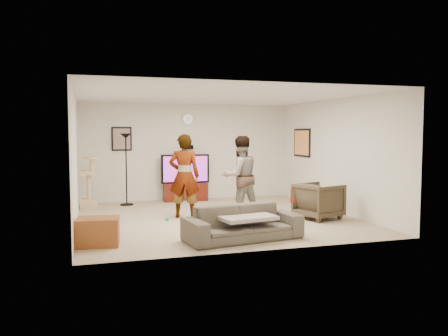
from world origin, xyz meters
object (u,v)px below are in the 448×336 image
object	(u,v)px
person_left	(184,176)
cat_tree	(89,182)
tv_stand	(185,192)
beer_bottle	(292,196)
tv	(185,169)
side_table	(98,232)
sofa	(243,223)
floor_lamp	(126,170)
person_right	(240,176)
armchair	(319,201)

from	to	relation	value
person_left	cat_tree	bearing A→B (deg)	-28.54
tv_stand	beer_bottle	distance (m)	4.62
tv	side_table	world-z (taller)	tv
sofa	tv	bearing A→B (deg)	81.46
cat_tree	person_left	size ratio (longest dim) A/B	0.70
floor_lamp	person_left	bearing A→B (deg)	-63.05
person_left	person_right	xyz separation A→B (m)	(1.15, -0.19, -0.02)
floor_lamp	sofa	bearing A→B (deg)	-70.01
person_left	side_table	xyz separation A→B (m)	(-1.78, -1.92, -0.65)
person_left	floor_lamp	bearing A→B (deg)	-47.23
cat_tree	tv_stand	bearing A→B (deg)	10.63
person_left	side_table	distance (m)	2.70
side_table	floor_lamp	bearing A→B (deg)	79.04
person_left	person_right	bearing A→B (deg)	-173.34
person_left	beer_bottle	bearing A→B (deg)	138.14
tv	floor_lamp	bearing A→B (deg)	-168.71
person_right	tv	bearing A→B (deg)	-83.93
cat_tree	person_right	xyz separation A→B (m)	(3.05, -2.04, 0.24)
cat_tree	person_left	world-z (taller)	person_left
beer_bottle	side_table	world-z (taller)	beer_bottle
tv_stand	sofa	xyz separation A→B (m)	(0.02, -4.51, 0.05)
tv_stand	floor_lamp	bearing A→B (deg)	-168.71
cat_tree	armchair	bearing A→B (deg)	-31.75
person_right	beer_bottle	distance (m)	2.05
armchair	tv	bearing A→B (deg)	15.00
tv	floor_lamp	distance (m)	1.55
tv	person_right	world-z (taller)	person_right
sofa	tv_stand	bearing A→B (deg)	81.46
person_right	beer_bottle	xyz separation A→B (m)	(0.25, -2.03, -0.16)
person_left	sofa	world-z (taller)	person_left
tv_stand	tv	size ratio (longest dim) A/B	0.88
person_right	sofa	size ratio (longest dim) A/B	0.88
sofa	floor_lamp	bearing A→B (deg)	101.26
cat_tree	person_left	xyz separation A→B (m)	(1.89, -1.85, 0.26)
tv_stand	tv	xyz separation A→B (m)	(0.00, 0.00, 0.60)
person_right	armchair	size ratio (longest dim) A/B	2.09
tv_stand	person_left	distance (m)	2.44
cat_tree	person_right	size ratio (longest dim) A/B	0.72
beer_bottle	armchair	distance (m)	1.79
tv_stand	cat_tree	size ratio (longest dim) A/B	0.91
tv	person_left	size ratio (longest dim) A/B	0.72
person_left	person_right	world-z (taller)	person_left
cat_tree	sofa	xyz separation A→B (m)	(2.41, -4.06, -0.33)
beer_bottle	armchair	world-z (taller)	beer_bottle
side_table	armchair	bearing A→B (deg)	12.83
tv	person_left	distance (m)	2.36
cat_tree	side_table	distance (m)	3.80
tv	side_table	size ratio (longest dim) A/B	1.91
tv_stand	sofa	distance (m)	4.51
armchair	side_table	size ratio (longest dim) A/B	1.24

